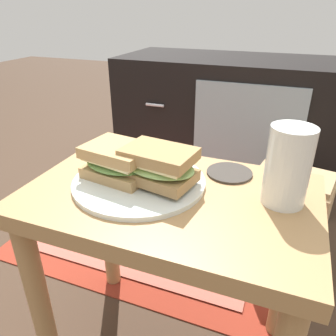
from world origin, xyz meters
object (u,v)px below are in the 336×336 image
object	(u,v)px
sandwich_front	(119,161)
coaster	(229,173)
paper_bag	(286,222)
beer_glass	(288,168)
tv_cabinet	(227,123)
plate	(139,181)
sandwich_back	(159,165)

from	to	relation	value
sandwich_front	coaster	world-z (taller)	sandwich_front
sandwich_front	paper_bag	xyz separation A→B (m)	(0.35, 0.40, -0.33)
beer_glass	sandwich_front	bearing A→B (deg)	-174.09
tv_cabinet	plate	world-z (taller)	tv_cabinet
tv_cabinet	plate	xyz separation A→B (m)	(0.01, -0.94, 0.17)
sandwich_front	beer_glass	xyz separation A→B (m)	(0.32, 0.03, 0.03)
paper_bag	coaster	bearing A→B (deg)	-115.67
plate	paper_bag	distance (m)	0.59
beer_glass	paper_bag	distance (m)	0.52
tv_cabinet	sandwich_back	bearing A→B (deg)	-86.81
plate	sandwich_back	bearing A→B (deg)	-1.61
plate	coaster	xyz separation A→B (m)	(0.16, 0.11, -0.00)
plate	sandwich_front	world-z (taller)	sandwich_front
tv_cabinet	sandwich_front	xyz separation A→B (m)	(-0.04, -0.94, 0.21)
plate	beer_glass	xyz separation A→B (m)	(0.27, 0.03, 0.06)
sandwich_front	sandwich_back	size ratio (longest dim) A/B	0.96
tv_cabinet	coaster	bearing A→B (deg)	-78.54
tv_cabinet	plate	size ratio (longest dim) A/B	3.62
tv_cabinet	sandwich_front	world-z (taller)	tv_cabinet
sandwich_back	paper_bag	size ratio (longest dim) A/B	0.46
sandwich_back	paper_bag	xyz separation A→B (m)	(0.26, 0.41, -0.34)
tv_cabinet	beer_glass	world-z (taller)	beer_glass
tv_cabinet	sandwich_front	size ratio (longest dim) A/B	6.24
sandwich_back	plate	bearing A→B (deg)	178.39
tv_cabinet	paper_bag	bearing A→B (deg)	-59.90
plate	tv_cabinet	bearing A→B (deg)	90.50
sandwich_back	coaster	world-z (taller)	sandwich_back
sandwich_back	paper_bag	bearing A→B (deg)	57.47
tv_cabinet	paper_bag	xyz separation A→B (m)	(0.31, -0.54, -0.12)
sandwich_front	sandwich_back	bearing A→B (deg)	-1.61
tv_cabinet	beer_glass	distance (m)	0.98
tv_cabinet	plate	distance (m)	0.96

